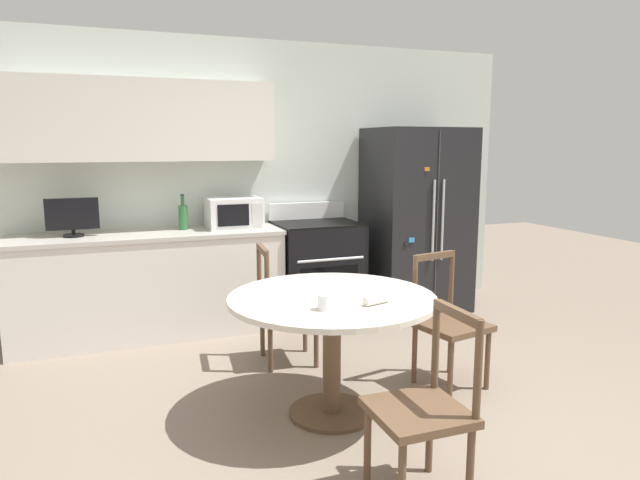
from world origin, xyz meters
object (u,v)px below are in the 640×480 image
object	(u,v)px
refrigerator	(417,220)
oven_range	(317,269)
dining_chair_far	(284,307)
counter_bottle	(183,216)
candle_glass	(325,303)
microwave	(234,213)
countertop_tv	(72,216)
dining_chair_near	(424,410)
dining_chair_right	(449,324)

from	to	relation	value
refrigerator	oven_range	size ratio (longest dim) A/B	1.67
oven_range	dining_chair_far	xyz separation A→B (m)	(-0.63, -0.98, -0.03)
dining_chair_far	counter_bottle	bearing A→B (deg)	-146.50
oven_range	counter_bottle	size ratio (longest dim) A/B	3.47
counter_bottle	candle_glass	world-z (taller)	counter_bottle
microwave	counter_bottle	xyz separation A→B (m)	(-0.44, 0.04, -0.02)
oven_range	countertop_tv	size ratio (longest dim) A/B	2.66
oven_range	dining_chair_near	xyz separation A→B (m)	(-0.54, -2.83, -0.03)
countertop_tv	candle_glass	xyz separation A→B (m)	(1.33, -2.20, -0.28)
oven_range	candle_glass	xyz separation A→B (m)	(-0.77, -2.16, 0.32)
microwave	dining_chair_right	world-z (taller)	microwave
countertop_tv	candle_glass	world-z (taller)	countertop_tv
refrigerator	counter_bottle	xyz separation A→B (m)	(-2.25, 0.17, 0.12)
counter_bottle	candle_glass	xyz separation A→B (m)	(0.45, -2.28, -0.23)
oven_range	microwave	xyz separation A→B (m)	(-0.77, 0.07, 0.57)
refrigerator	oven_range	bearing A→B (deg)	177.07
dining_chair_near	dining_chair_far	bearing A→B (deg)	3.43
refrigerator	dining_chair_near	xyz separation A→B (m)	(-1.58, -2.78, -0.46)
dining_chair_right	refrigerator	bearing A→B (deg)	-124.81
microwave	oven_range	bearing A→B (deg)	-5.50
countertop_tv	counter_bottle	xyz separation A→B (m)	(0.89, 0.08, -0.05)
oven_range	counter_bottle	xyz separation A→B (m)	(-1.21, 0.11, 0.55)
microwave	dining_chair_far	xyz separation A→B (m)	(0.14, -1.06, -0.60)
refrigerator	counter_bottle	size ratio (longest dim) A/B	5.78
candle_glass	dining_chair_near	bearing A→B (deg)	-71.42
counter_bottle	dining_chair_right	distance (m)	2.49
countertop_tv	dining_chair_right	bearing A→B (deg)	-37.28
counter_bottle	dining_chair_far	bearing A→B (deg)	-62.21
oven_range	microwave	distance (m)	0.96
oven_range	candle_glass	size ratio (longest dim) A/B	12.47
dining_chair_near	microwave	bearing A→B (deg)	5.09
refrigerator	dining_chair_right	bearing A→B (deg)	-113.54
countertop_tv	dining_chair_far	world-z (taller)	countertop_tv
microwave	counter_bottle	size ratio (longest dim) A/B	1.53
microwave	countertop_tv	world-z (taller)	countertop_tv
microwave	counter_bottle	distance (m)	0.45
oven_range	dining_chair_right	bearing A→B (deg)	-80.88
oven_range	dining_chair_near	bearing A→B (deg)	-100.87
countertop_tv	counter_bottle	size ratio (longest dim) A/B	1.30
countertop_tv	dining_chair_near	distance (m)	3.33
oven_range	countertop_tv	bearing A→B (deg)	179.03
refrigerator	candle_glass	bearing A→B (deg)	-130.60
microwave	dining_chair_near	distance (m)	2.98
dining_chair_far	dining_chair_near	bearing A→B (deg)	8.53
candle_glass	counter_bottle	bearing A→B (deg)	101.06
countertop_tv	dining_chair_far	distance (m)	1.90
refrigerator	candle_glass	distance (m)	2.78
oven_range	candle_glass	distance (m)	2.32
counter_bottle	candle_glass	size ratio (longest dim) A/B	3.59
microwave	dining_chair_right	size ratio (longest dim) A/B	0.53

